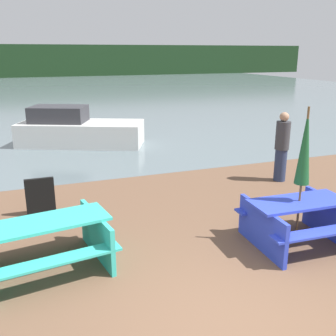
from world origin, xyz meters
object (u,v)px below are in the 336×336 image
umbrella_darkgreen (305,147)px  picnic_table_blue (298,218)px  boat (78,130)px  signboard (40,197)px  picnic_table_teal (44,241)px  person (282,147)px

umbrella_darkgreen → picnic_table_blue: bearing=0.0°
picnic_table_blue → umbrella_darkgreen: bearing=0.0°
boat → signboard: (-1.56, -5.94, -0.13)m
picnic_table_teal → picnic_table_blue: bearing=-8.6°
signboard → boat: bearing=75.3°
picnic_table_blue → picnic_table_teal: picnic_table_teal is taller
umbrella_darkgreen → signboard: umbrella_darkgreen is taller
picnic_table_teal → person: person is taller
picnic_table_blue → signboard: (-3.94, 2.76, -0.08)m
picnic_table_teal → umbrella_darkgreen: 4.21m
umbrella_darkgreen → boat: size_ratio=0.52×
umbrella_darkgreen → person: (1.78, 2.93, -0.80)m
picnic_table_blue → picnic_table_teal: bearing=171.4°
picnic_table_teal → boat: 8.26m
person → picnic_table_blue: bearing=-121.2°
picnic_table_blue → picnic_table_teal: 4.04m
picnic_table_teal → umbrella_darkgreen: size_ratio=0.90×
signboard → picnic_table_blue: bearing=-35.1°
picnic_table_teal → boat: size_ratio=0.46×
picnic_table_teal → signboard: picnic_table_teal is taller
umbrella_darkgreen → person: 3.52m
picnic_table_blue → umbrella_darkgreen: (0.00, 0.00, 1.20)m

